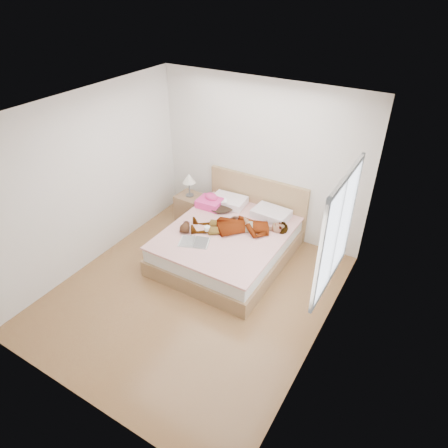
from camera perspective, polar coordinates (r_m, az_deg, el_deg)
name	(u,v)px	position (r m, az deg, el deg)	size (l,w,h in m)	color
ground	(194,292)	(5.83, -4.36, -9.72)	(4.00, 4.00, 0.00)	#57311B
woman	(240,224)	(6.13, 2.30, 0.02)	(0.57, 1.51, 0.21)	white
hair	(223,205)	(6.73, -0.10, 2.73)	(0.45, 0.55, 0.08)	black
phone	(225,200)	(6.60, 0.20, 3.38)	(0.04, 0.09, 0.01)	silver
room_shell	(337,232)	(4.54, 15.85, -1.10)	(4.00, 4.00, 4.00)	white
bed	(230,241)	(6.33, 0.86, -2.43)	(1.80, 2.08, 1.00)	brown
towel	(210,202)	(6.75, -1.99, 3.22)	(0.42, 0.36, 0.22)	#FE458C
magazine	(194,242)	(5.91, -4.28, -2.59)	(0.51, 0.43, 0.03)	silver
coffee_mug	(208,229)	(6.09, -2.37, -0.78)	(0.14, 0.11, 0.10)	white
plush_toy	(185,227)	(6.13, -5.58, -0.48)	(0.21, 0.27, 0.13)	black
nightstand	(190,207)	(7.16, -4.82, 2.47)	(0.47, 0.42, 0.96)	brown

